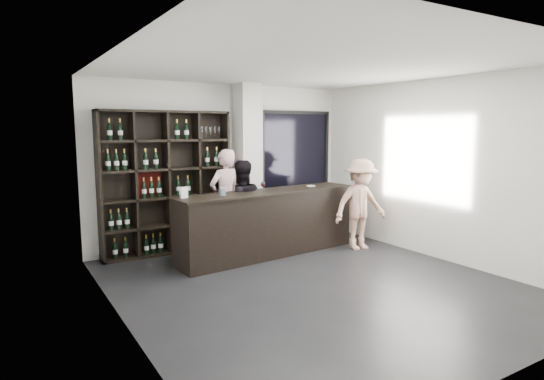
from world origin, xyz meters
TOP-DOWN VIEW (x-y plane):
  - floor at (0.00, 0.00)m, footprint 5.00×5.50m
  - wine_shelf at (-1.15, 2.57)m, footprint 2.20×0.35m
  - structural_column at (0.35, 2.47)m, footprint 0.40×0.40m
  - glass_panel at (1.55, 2.69)m, footprint 1.60×0.08m
  - tasting_counter at (0.24, 1.55)m, footprint 3.30×0.68m
  - taster_pink at (-0.15, 2.40)m, footprint 0.71×0.54m
  - taster_black at (-0.10, 1.90)m, footprint 0.86×0.72m
  - customer at (1.80, 1.05)m, footprint 1.09×0.71m
  - wine_glass at (0.11, 1.52)m, footprint 0.09×0.09m
  - spit_cup at (-0.64, 1.47)m, footprint 0.11×0.11m
  - napkin_stack at (1.17, 1.65)m, footprint 0.13×0.13m
  - card_stand at (-1.24, 1.53)m, footprint 0.12×0.08m

SIDE VIEW (x-z plane):
  - floor at x=0.00m, z-range -0.01..0.00m
  - tasting_counter at x=0.24m, z-range 0.00..1.09m
  - taster_black at x=-0.10m, z-range 0.00..1.58m
  - customer at x=1.80m, z-range 0.00..1.59m
  - taster_pink at x=-0.15m, z-range 0.00..1.75m
  - napkin_stack at x=1.17m, z-range 1.09..1.10m
  - spit_cup at x=-0.64m, z-range 1.09..1.21m
  - card_stand at x=-1.24m, z-range 1.09..1.25m
  - wine_glass at x=0.11m, z-range 1.09..1.27m
  - wine_shelf at x=-1.15m, z-range 0.00..2.40m
  - glass_panel at x=1.55m, z-range 0.35..2.45m
  - structural_column at x=0.35m, z-range 0.00..2.90m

